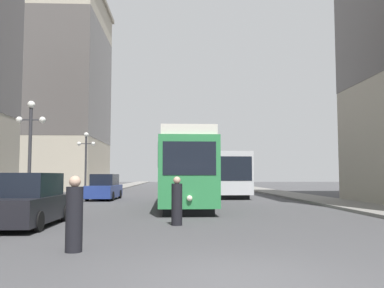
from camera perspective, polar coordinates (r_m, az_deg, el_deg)
The scene contains 12 objects.
ground_plane at distance 7.36m, azimuth 5.70°, elevation -18.00°, with size 200.00×200.00×0.00m, color #424244.
sidewalk_left at distance 47.76m, azimuth -11.88°, elevation -6.24°, with size 2.97×120.00×0.15m, color gray.
sidewalk_right at distance 48.12m, azimuth 9.40°, elevation -6.26°, with size 2.97×120.00×0.15m, color gray.
streetcar at distance 23.03m, azimuth -1.10°, elevation -3.44°, with size 2.80×12.20×3.89m.
transit_bus at distance 35.30m, azimuth 4.20°, elevation -3.99°, with size 3.02×12.74×3.45m.
parked_car_left_near at distance 15.40m, azimuth -21.62°, elevation -7.37°, with size 1.91×4.83×1.82m.
parked_car_left_mid at distance 30.38m, azimuth -11.98°, elevation -5.93°, with size 2.02×4.98×1.82m.
pedestrian_crossing_near at distance 14.55m, azimuth -2.11°, elevation -8.08°, with size 0.38×0.38×1.70m.
pedestrian_crossing_far at distance 9.94m, azimuth -15.95°, elevation -9.58°, with size 0.39×0.39×1.73m.
lamp_post_left_near at distance 21.23m, azimuth -21.43°, elevation 0.91°, with size 1.41×0.36×5.17m.
lamp_post_left_far at distance 33.20m, azimuth -14.44°, elevation -1.27°, with size 1.41×0.36×4.94m.
building_left_corner at distance 55.60m, azimuth -19.85°, elevation 7.23°, with size 15.14×15.97×24.53m.
Camera 1 is at (-0.99, -7.09, 1.74)m, focal length 38.62 mm.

